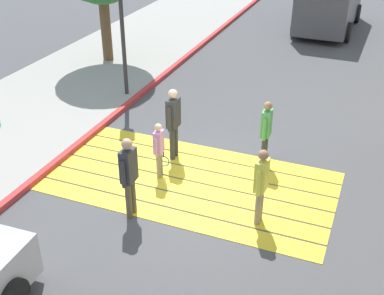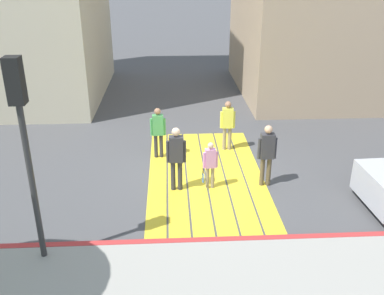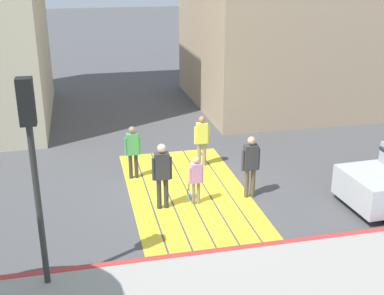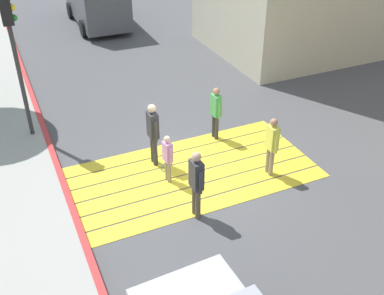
# 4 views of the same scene
# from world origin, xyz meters

# --- Properties ---
(ground_plane) EXTENTS (120.00, 120.00, 0.00)m
(ground_plane) POSITION_xyz_m (0.00, 0.00, 0.00)
(ground_plane) COLOR #4C4C4F
(crosswalk_stripes) EXTENTS (6.40, 3.25, 0.01)m
(crosswalk_stripes) POSITION_xyz_m (0.00, 0.00, 0.01)
(crosswalk_stripes) COLOR yellow
(crosswalk_stripes) RESTS_ON ground
(curb_painted) EXTENTS (0.16, 40.00, 0.13)m
(curb_painted) POSITION_xyz_m (-3.25, 0.00, 0.07)
(curb_painted) COLOR #BC3333
(curb_painted) RESTS_ON ground
(traffic_light_corner) EXTENTS (0.39, 0.28, 4.24)m
(traffic_light_corner) POSITION_xyz_m (-3.58, 3.65, 3.04)
(traffic_light_corner) COLOR #2D2D2D
(traffic_light_corner) RESTS_ON ground
(pedestrian_adult_lead) EXTENTS (0.23, 0.51, 1.76)m
(pedestrian_adult_lead) POSITION_xyz_m (-0.65, -1.58, 1.02)
(pedestrian_adult_lead) COLOR brown
(pedestrian_adult_lead) RESTS_ON ground
(pedestrian_adult_trailing) EXTENTS (0.24, 0.52, 1.79)m
(pedestrian_adult_trailing) POSITION_xyz_m (-0.78, 0.85, 1.04)
(pedestrian_adult_trailing) COLOR #333338
(pedestrian_adult_trailing) RESTS_ON ground
(pedestrian_adult_side) EXTENTS (0.22, 0.48, 1.65)m
(pedestrian_adult_side) POSITION_xyz_m (1.80, -0.85, 0.96)
(pedestrian_adult_side) COLOR gray
(pedestrian_adult_side) RESTS_ON ground
(pedestrian_teen_behind) EXTENTS (0.22, 0.48, 1.62)m
(pedestrian_teen_behind) POSITION_xyz_m (1.33, 1.36, 0.94)
(pedestrian_teen_behind) COLOR #333338
(pedestrian_teen_behind) RESTS_ON ground
(pedestrian_child_with_racket) EXTENTS (0.28, 0.42, 1.35)m
(pedestrian_child_with_racket) POSITION_xyz_m (-0.73, -0.05, 0.76)
(pedestrian_child_with_racket) COLOR gray
(pedestrian_child_with_racket) RESTS_ON ground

